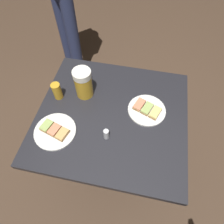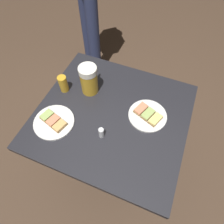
% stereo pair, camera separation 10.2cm
% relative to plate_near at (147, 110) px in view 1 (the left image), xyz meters
% --- Properties ---
extents(ground_plane, '(6.00, 6.00, 0.00)m').
position_rel_plate_near_xyz_m(ground_plane, '(-0.06, 0.18, -0.71)').
color(ground_plane, '#4C3828').
extents(cafe_table, '(0.73, 0.79, 0.70)m').
position_rel_plate_near_xyz_m(cafe_table, '(-0.06, 0.18, -0.16)').
color(cafe_table, black).
rests_on(cafe_table, ground_plane).
extents(plate_near, '(0.20, 0.20, 0.03)m').
position_rel_plate_near_xyz_m(plate_near, '(0.00, 0.00, 0.00)').
color(plate_near, white).
rests_on(plate_near, cafe_table).
extents(plate_far, '(0.21, 0.21, 0.03)m').
position_rel_plate_near_xyz_m(plate_far, '(-0.22, 0.43, -0.00)').
color(plate_far, white).
rests_on(plate_far, cafe_table).
extents(beer_mug, '(0.15, 0.10, 0.17)m').
position_rel_plate_near_xyz_m(beer_mug, '(0.05, 0.35, 0.08)').
color(beer_mug, gold).
rests_on(beer_mug, cafe_table).
extents(beer_glass_small, '(0.05, 0.05, 0.10)m').
position_rel_plate_near_xyz_m(beer_glass_small, '(-0.01, 0.49, 0.04)').
color(beer_glass_small, gold).
rests_on(beer_glass_small, cafe_table).
extents(salt_shaker, '(0.03, 0.03, 0.06)m').
position_rel_plate_near_xyz_m(salt_shaker, '(-0.20, 0.17, 0.02)').
color(salt_shaker, silver).
rests_on(salt_shaker, cafe_table).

